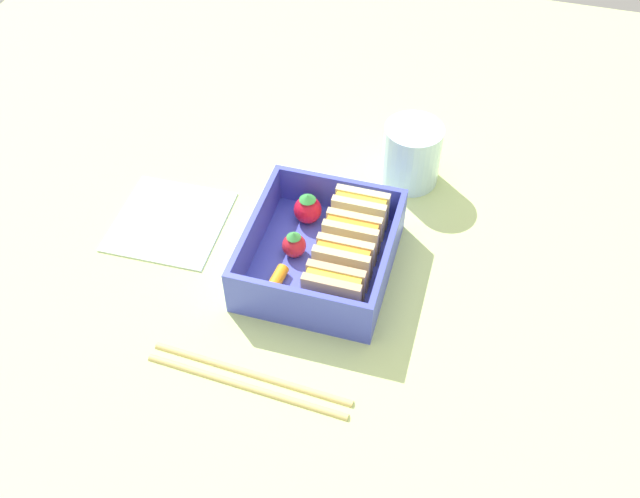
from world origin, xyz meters
TOP-DOWN VIEW (x-y plane):
  - ground_plane at (0.00, 0.00)cm, footprint 120.00×120.00cm
  - bento_tray at (0.00, 0.00)cm, footprint 15.71×14.08cm
  - bento_rim at (0.00, 0.00)cm, footprint 15.71×14.08cm
  - sandwich_left at (-5.22, 2.76)cm, footprint 2.50×5.53cm
  - sandwich_center_left at (-1.74, 2.76)cm, footprint 2.50×5.53cm
  - sandwich_center at (1.74, 2.76)cm, footprint 2.50×5.53cm
  - sandwich_center_right at (5.22, 2.76)cm, footprint 2.50×5.53cm
  - strawberry_left at (-4.95, -2.73)cm, footprint 2.91×2.91cm
  - strawberry_far_left at (0.07, -2.68)cm, footprint 2.43×2.43cm
  - carrot_stick_far_left at (4.86, -3.21)cm, footprint 4.62×1.66cm
  - chopstick_pair at (14.47, -2.47)cm, footprint 3.05×18.96cm
  - drinking_glass at (-15.43, 6.06)cm, footprint 6.40×6.40cm
  - folded_napkin at (-1.68, -17.17)cm, footprint 11.97×11.73cm

SIDE VIEW (x-z plane):
  - ground_plane at x=0.00cm, z-range -2.00..0.00cm
  - folded_napkin at x=-1.68cm, z-range 0.00..0.40cm
  - chopstick_pair at x=14.47cm, z-range 0.00..0.70cm
  - bento_tray at x=0.00cm, z-range 0.00..1.20cm
  - carrot_stick_far_left at x=4.86cm, z-range 1.20..2.42cm
  - strawberry_far_left at x=0.07cm, z-range 1.02..4.05cm
  - strawberry_left at x=-4.95cm, z-range 1.02..4.53cm
  - bento_rim at x=0.00cm, z-range 1.20..5.36cm
  - sandwich_left at x=-5.22cm, z-range 1.20..5.70cm
  - sandwich_center_left at x=-1.74cm, z-range 1.20..5.70cm
  - sandwich_center at x=1.74cm, z-range 1.20..5.70cm
  - sandwich_center_right at x=5.22cm, z-range 1.20..5.70cm
  - drinking_glass at x=-15.43cm, z-range 0.00..7.13cm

